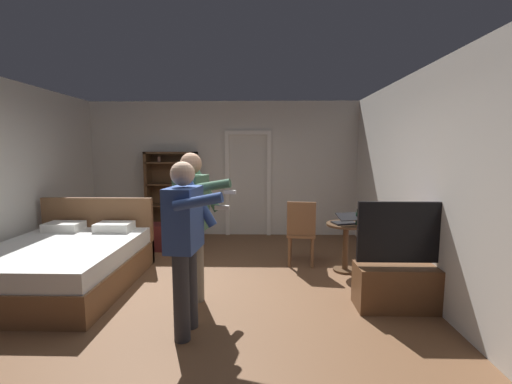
{
  "coord_description": "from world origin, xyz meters",
  "views": [
    {
      "loc": [
        0.81,
        -3.83,
        1.74
      ],
      "look_at": [
        0.72,
        0.11,
        1.26
      ],
      "focal_mm": 23.84,
      "sensor_mm": 36.0,
      "label": 1
    }
  ],
  "objects_px": {
    "bookshelf": "(172,191)",
    "side_table": "(346,240)",
    "person_striped_shirt": "(193,219)",
    "suitcase_dark": "(167,237)",
    "tv_flatscreen": "(408,278)",
    "bottle_on_table": "(358,218)",
    "laptop": "(346,221)",
    "person_blue_shirt": "(185,237)",
    "bed": "(65,263)",
    "wooden_chair": "(301,230)"
  },
  "relations": [
    {
      "from": "tv_flatscreen",
      "to": "suitcase_dark",
      "type": "relative_size",
      "value": 2.07
    },
    {
      "from": "bed",
      "to": "suitcase_dark",
      "type": "distance_m",
      "value": 1.86
    },
    {
      "from": "laptop",
      "to": "person_striped_shirt",
      "type": "height_order",
      "value": "person_striped_shirt"
    },
    {
      "from": "bookshelf",
      "to": "wooden_chair",
      "type": "distance_m",
      "value": 2.98
    },
    {
      "from": "bed",
      "to": "wooden_chair",
      "type": "distance_m",
      "value": 3.25
    },
    {
      "from": "person_striped_shirt",
      "to": "suitcase_dark",
      "type": "relative_size",
      "value": 2.97
    },
    {
      "from": "bookshelf",
      "to": "suitcase_dark",
      "type": "distance_m",
      "value": 1.17
    },
    {
      "from": "bookshelf",
      "to": "wooden_chair",
      "type": "relative_size",
      "value": 1.73
    },
    {
      "from": "side_table",
      "to": "person_blue_shirt",
      "type": "distance_m",
      "value": 2.63
    },
    {
      "from": "bookshelf",
      "to": "tv_flatscreen",
      "type": "bearing_deg",
      "value": -42.34
    },
    {
      "from": "tv_flatscreen",
      "to": "wooden_chair",
      "type": "height_order",
      "value": "tv_flatscreen"
    },
    {
      "from": "bed",
      "to": "tv_flatscreen",
      "type": "bearing_deg",
      "value": -7.41
    },
    {
      "from": "person_blue_shirt",
      "to": "person_striped_shirt",
      "type": "xyz_separation_m",
      "value": [
        -0.05,
        0.59,
        0.05
      ]
    },
    {
      "from": "laptop",
      "to": "person_blue_shirt",
      "type": "bearing_deg",
      "value": -138.08
    },
    {
      "from": "tv_flatscreen",
      "to": "suitcase_dark",
      "type": "bearing_deg",
      "value": 146.4
    },
    {
      "from": "side_table",
      "to": "bottle_on_table",
      "type": "xyz_separation_m",
      "value": [
        0.14,
        -0.08,
        0.33
      ]
    },
    {
      "from": "bed",
      "to": "side_table",
      "type": "distance_m",
      "value": 3.8
    },
    {
      "from": "bookshelf",
      "to": "suitcase_dark",
      "type": "height_order",
      "value": "bookshelf"
    },
    {
      "from": "laptop",
      "to": "suitcase_dark",
      "type": "distance_m",
      "value": 3.11
    },
    {
      "from": "tv_flatscreen",
      "to": "person_striped_shirt",
      "type": "height_order",
      "value": "person_striped_shirt"
    },
    {
      "from": "side_table",
      "to": "person_blue_shirt",
      "type": "bearing_deg",
      "value": -137.66
    },
    {
      "from": "wooden_chair",
      "to": "person_blue_shirt",
      "type": "height_order",
      "value": "person_blue_shirt"
    },
    {
      "from": "bottle_on_table",
      "to": "suitcase_dark",
      "type": "distance_m",
      "value": 3.27
    },
    {
      "from": "laptop",
      "to": "person_blue_shirt",
      "type": "xyz_separation_m",
      "value": [
        -1.89,
        -1.7,
        0.19
      ]
    },
    {
      "from": "side_table",
      "to": "suitcase_dark",
      "type": "bearing_deg",
      "value": 160.59
    },
    {
      "from": "bottle_on_table",
      "to": "person_blue_shirt",
      "type": "xyz_separation_m",
      "value": [
        -2.05,
        -1.66,
        0.15
      ]
    },
    {
      "from": "bottle_on_table",
      "to": "person_striped_shirt",
      "type": "relative_size",
      "value": 0.13
    },
    {
      "from": "bookshelf",
      "to": "side_table",
      "type": "relative_size",
      "value": 2.44
    },
    {
      "from": "wooden_chair",
      "to": "side_table",
      "type": "bearing_deg",
      "value": -20.0
    },
    {
      "from": "suitcase_dark",
      "to": "side_table",
      "type": "bearing_deg",
      "value": -20.95
    },
    {
      "from": "bottle_on_table",
      "to": "person_blue_shirt",
      "type": "height_order",
      "value": "person_blue_shirt"
    },
    {
      "from": "bed",
      "to": "person_striped_shirt",
      "type": "height_order",
      "value": "person_striped_shirt"
    },
    {
      "from": "tv_flatscreen",
      "to": "side_table",
      "type": "height_order",
      "value": "tv_flatscreen"
    },
    {
      "from": "laptop",
      "to": "person_striped_shirt",
      "type": "relative_size",
      "value": 0.23
    },
    {
      "from": "laptop",
      "to": "person_striped_shirt",
      "type": "distance_m",
      "value": 2.24
    },
    {
      "from": "wooden_chair",
      "to": "person_blue_shirt",
      "type": "xyz_separation_m",
      "value": [
        -1.29,
        -1.96,
        0.4
      ]
    },
    {
      "from": "bed",
      "to": "bookshelf",
      "type": "height_order",
      "value": "bookshelf"
    },
    {
      "from": "bottle_on_table",
      "to": "suitcase_dark",
      "type": "xyz_separation_m",
      "value": [
        -3.03,
        1.1,
        -0.57
      ]
    },
    {
      "from": "bed",
      "to": "wooden_chair",
      "type": "height_order",
      "value": "bed"
    },
    {
      "from": "side_table",
      "to": "person_striped_shirt",
      "type": "height_order",
      "value": "person_striped_shirt"
    },
    {
      "from": "person_blue_shirt",
      "to": "wooden_chair",
      "type": "bearing_deg",
      "value": 56.63
    },
    {
      "from": "side_table",
      "to": "person_blue_shirt",
      "type": "xyz_separation_m",
      "value": [
        -1.91,
        -1.74,
        0.48
      ]
    },
    {
      "from": "bed",
      "to": "person_blue_shirt",
      "type": "xyz_separation_m",
      "value": [
        1.83,
        -1.11,
        0.64
      ]
    },
    {
      "from": "laptop",
      "to": "wooden_chair",
      "type": "height_order",
      "value": "wooden_chair"
    },
    {
      "from": "person_blue_shirt",
      "to": "bed",
      "type": "bearing_deg",
      "value": 148.85
    },
    {
      "from": "bed",
      "to": "suitcase_dark",
      "type": "relative_size",
      "value": 3.58
    },
    {
      "from": "bookshelf",
      "to": "wooden_chair",
      "type": "height_order",
      "value": "bookshelf"
    },
    {
      "from": "person_striped_shirt",
      "to": "suitcase_dark",
      "type": "height_order",
      "value": "person_striped_shirt"
    },
    {
      "from": "suitcase_dark",
      "to": "bookshelf",
      "type": "bearing_deg",
      "value": 96.32
    },
    {
      "from": "bottle_on_table",
      "to": "side_table",
      "type": "bearing_deg",
      "value": 150.26
    }
  ]
}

